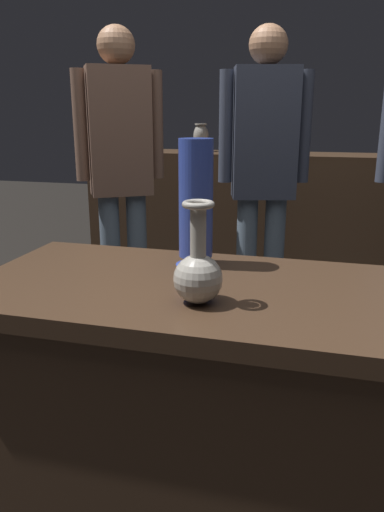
{
  "coord_description": "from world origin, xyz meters",
  "views": [
    {
      "loc": [
        0.35,
        -1.24,
        1.25
      ],
      "look_at": [
        0.03,
        -0.06,
        0.9
      ],
      "focal_mm": 34.63,
      "sensor_mm": 36.0,
      "label": 1
    }
  ],
  "objects_px": {
    "shelf_vase_center": "(273,145)",
    "visitor_near_left": "(121,164)",
    "vase_tall_behind": "(196,205)",
    "shelf_vase_far_left": "(127,135)",
    "vase_centerpiece": "(198,271)",
    "shelf_vase_left": "(201,136)",
    "visitor_center_back": "(264,167)"
  },
  "relations": [
    {
      "from": "vase_centerpiece",
      "to": "shelf_vase_left",
      "type": "xyz_separation_m",
      "value": [
        -0.58,
        2.37,
        0.21
      ]
    },
    {
      "from": "shelf_vase_far_left",
      "to": "visitor_near_left",
      "type": "bearing_deg",
      "value": -70.07
    },
    {
      "from": "vase_centerpiece",
      "to": "visitor_center_back",
      "type": "bearing_deg",
      "value": 91.06
    },
    {
      "from": "vase_tall_behind",
      "to": "shelf_vase_left",
      "type": "height_order",
      "value": "same"
    },
    {
      "from": "vase_tall_behind",
      "to": "shelf_vase_far_left",
      "type": "xyz_separation_m",
      "value": [
        -1.02,
        1.96,
        0.12
      ]
    },
    {
      "from": "visitor_near_left",
      "to": "vase_tall_behind",
      "type": "bearing_deg",
      "value": 91.85
    },
    {
      "from": "shelf_vase_far_left",
      "to": "shelf_vase_center",
      "type": "bearing_deg",
      "value": 1.71
    },
    {
      "from": "vase_centerpiece",
      "to": "visitor_near_left",
      "type": "height_order",
      "value": "visitor_near_left"
    },
    {
      "from": "shelf_vase_center",
      "to": "visitor_center_back",
      "type": "relative_size",
      "value": 0.11
    },
    {
      "from": "vase_centerpiece",
      "to": "visitor_near_left",
      "type": "distance_m",
      "value": 1.58
    },
    {
      "from": "vase_centerpiece",
      "to": "shelf_vase_center",
      "type": "relative_size",
      "value": 1.4
    },
    {
      "from": "vase_tall_behind",
      "to": "shelf_vase_center",
      "type": "relative_size",
      "value": 2.1
    },
    {
      "from": "visitor_near_left",
      "to": "visitor_center_back",
      "type": "relative_size",
      "value": 1.01
    },
    {
      "from": "vase_tall_behind",
      "to": "visitor_near_left",
      "type": "bearing_deg",
      "value": 123.16
    },
    {
      "from": "shelf_vase_far_left",
      "to": "visitor_center_back",
      "type": "xyz_separation_m",
      "value": [
        1.08,
        -0.79,
        -0.12
      ]
    },
    {
      "from": "vase_centerpiece",
      "to": "visitor_center_back",
      "type": "xyz_separation_m",
      "value": [
        -0.03,
        1.49,
        0.1
      ]
    },
    {
      "from": "shelf_vase_center",
      "to": "shelf_vase_far_left",
      "type": "distance_m",
      "value": 1.04
    },
    {
      "from": "vase_tall_behind",
      "to": "shelf_vase_left",
      "type": "bearing_deg",
      "value": 103.57
    },
    {
      "from": "vase_centerpiece",
      "to": "vase_tall_behind",
      "type": "distance_m",
      "value": 0.34
    },
    {
      "from": "shelf_vase_center",
      "to": "visitor_near_left",
      "type": "height_order",
      "value": "visitor_near_left"
    },
    {
      "from": "shelf_vase_left",
      "to": "visitor_center_back",
      "type": "xyz_separation_m",
      "value": [
        0.56,
        -0.89,
        -0.11
      ]
    },
    {
      "from": "vase_tall_behind",
      "to": "shelf_vase_far_left",
      "type": "relative_size",
      "value": 1.85
    },
    {
      "from": "shelf_vase_center",
      "to": "visitor_center_back",
      "type": "height_order",
      "value": "visitor_center_back"
    },
    {
      "from": "vase_centerpiece",
      "to": "shelf_vase_left",
      "type": "distance_m",
      "value": 2.45
    },
    {
      "from": "shelf_vase_left",
      "to": "visitor_center_back",
      "type": "height_order",
      "value": "visitor_center_back"
    },
    {
      "from": "shelf_vase_center",
      "to": "visitor_near_left",
      "type": "xyz_separation_m",
      "value": [
        -0.71,
        -0.94,
        -0.06
      ]
    },
    {
      "from": "visitor_center_back",
      "to": "visitor_near_left",
      "type": "bearing_deg",
      "value": -5.65
    },
    {
      "from": "shelf_vase_center",
      "to": "visitor_center_back",
      "type": "bearing_deg",
      "value": -87.41
    },
    {
      "from": "vase_tall_behind",
      "to": "shelf_vase_center",
      "type": "bearing_deg",
      "value": 89.36
    },
    {
      "from": "vase_centerpiece",
      "to": "shelf_vase_far_left",
      "type": "xyz_separation_m",
      "value": [
        -1.1,
        2.27,
        0.22
      ]
    },
    {
      "from": "shelf_vase_center",
      "to": "shelf_vase_far_left",
      "type": "height_order",
      "value": "shelf_vase_far_left"
    },
    {
      "from": "shelf_vase_center",
      "to": "shelf_vase_far_left",
      "type": "xyz_separation_m",
      "value": [
        -1.04,
        -0.03,
        0.05
      ]
    }
  ]
}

